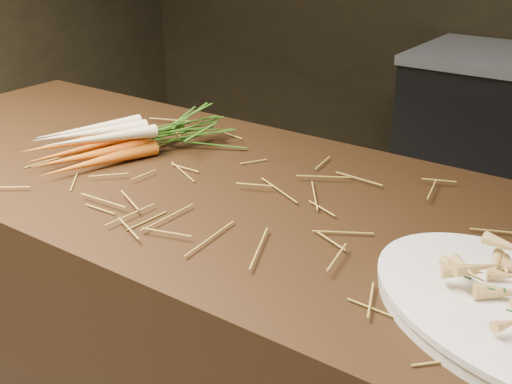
% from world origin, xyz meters
% --- Properties ---
extents(straw_bedding, '(1.40, 0.60, 0.02)m').
position_xyz_m(straw_bedding, '(0.00, 0.30, 0.91)').
color(straw_bedding, olive).
rests_on(straw_bedding, main_counter).
extents(root_veg_bunch, '(0.29, 0.48, 0.09)m').
position_xyz_m(root_veg_bunch, '(-0.51, 0.37, 0.94)').
color(root_veg_bunch, '#C55418').
rests_on(root_veg_bunch, main_counter).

